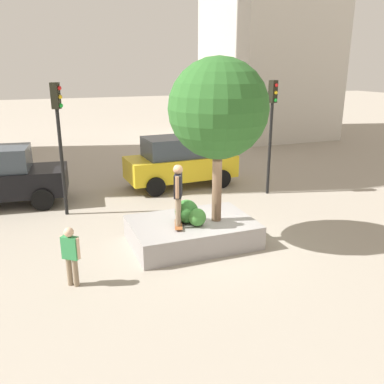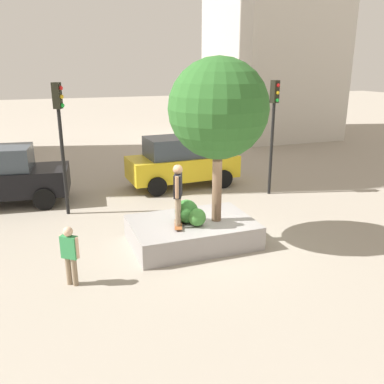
# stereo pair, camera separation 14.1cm
# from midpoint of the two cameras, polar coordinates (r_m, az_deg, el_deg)

# --- Properties ---
(ground_plane) EXTENTS (120.00, 120.00, 0.00)m
(ground_plane) POSITION_cam_midpoint_polar(r_m,az_deg,el_deg) (12.22, 2.23, -7.30)
(ground_plane) COLOR #9E9384
(planter_ledge) EXTENTS (3.60, 2.45, 0.69)m
(planter_ledge) POSITION_cam_midpoint_polar(r_m,az_deg,el_deg) (12.18, 0.33, -5.61)
(planter_ledge) COLOR gray
(planter_ledge) RESTS_ON ground
(plaza_tree) EXTENTS (2.78, 2.78, 4.66)m
(plaza_tree) POSITION_cam_midpoint_polar(r_m,az_deg,el_deg) (11.38, 4.08, 11.49)
(plaza_tree) COLOR brown
(plaza_tree) RESTS_ON planter_ledge
(boxwood_shrub) EXTENTS (0.52, 0.52, 0.52)m
(boxwood_shrub) POSITION_cam_midpoint_polar(r_m,az_deg,el_deg) (11.61, 1.05, -3.56)
(boxwood_shrub) COLOR #3D7A33
(boxwood_shrub) RESTS_ON planter_ledge
(hedge_clump) EXTENTS (0.69, 0.69, 0.69)m
(hedge_clump) POSITION_cam_midpoint_polar(r_m,az_deg,el_deg) (11.83, -0.43, -2.73)
(hedge_clump) COLOR #2D6628
(hedge_clump) RESTS_ON planter_ledge
(skateboard) EXTENTS (0.44, 0.83, 0.07)m
(skateboard) POSITION_cam_midpoint_polar(r_m,az_deg,el_deg) (11.62, -1.58, -4.61)
(skateboard) COLOR brown
(skateboard) RESTS_ON planter_ledge
(skateboarder) EXTENTS (0.37, 0.55, 1.75)m
(skateboarder) POSITION_cam_midpoint_polar(r_m,az_deg,el_deg) (11.28, -1.62, 0.21)
(skateboarder) COLOR #847056
(skateboarder) RESTS_ON skateboard
(sedan_parked) EXTENTS (4.96, 2.67, 2.21)m
(sedan_parked) POSITION_cam_midpoint_polar(r_m,az_deg,el_deg) (16.87, -25.03, 2.07)
(sedan_parked) COLOR black
(sedan_parked) RESTS_ON ground
(taxi_cab) EXTENTS (4.78, 2.37, 2.18)m
(taxi_cab) POSITION_cam_midpoint_polar(r_m,az_deg,el_deg) (17.71, -1.32, 4.33)
(taxi_cab) COLOR gold
(taxi_cab) RESTS_ON ground
(traffic_light_corner) EXTENTS (0.34, 0.37, 4.55)m
(traffic_light_corner) POSITION_cam_midpoint_polar(r_m,az_deg,el_deg) (16.56, 11.58, 10.07)
(traffic_light_corner) COLOR black
(traffic_light_corner) RESTS_ON ground
(traffic_light_median) EXTENTS (0.37, 0.36, 4.56)m
(traffic_light_median) POSITION_cam_midpoint_polar(r_m,az_deg,el_deg) (14.53, -17.70, 8.68)
(traffic_light_median) COLOR black
(traffic_light_median) RESTS_ON ground
(bystander_watching) EXTENTS (0.42, 0.39, 1.50)m
(bystander_watching) POSITION_cam_midpoint_polar(r_m,az_deg,el_deg) (10.13, -16.36, -8.05)
(bystander_watching) COLOR #847056
(bystander_watching) RESTS_ON ground
(brick_midrise) EXTENTS (7.60, 8.41, 15.40)m
(brick_midrise) POSITION_cam_midpoint_polar(r_m,az_deg,el_deg) (31.90, 11.38, 21.69)
(brick_midrise) COLOR beige
(brick_midrise) RESTS_ON ground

